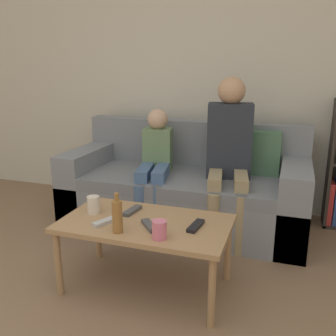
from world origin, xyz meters
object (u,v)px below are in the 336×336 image
object	(u,v)px
person_child	(155,161)
tv_remote_1	(196,226)
tv_remote_2	(132,211)
couch	(186,190)
tv_remote_3	(150,226)
coffee_table	(146,228)
cup_far	(93,205)
tv_remote_0	(106,221)
bottle	(117,216)
cup_near	(159,230)
person_adult	(229,146)

from	to	relation	value
person_child	tv_remote_1	distance (m)	1.07
tv_remote_1	tv_remote_2	bearing A→B (deg)	174.60
tv_remote_2	couch	bearing A→B (deg)	92.31
tv_remote_1	tv_remote_3	distance (m)	0.26
coffee_table	cup_far	xyz separation A→B (m)	(-0.35, 0.02, 0.10)
coffee_table	tv_remote_0	size ratio (longest dim) A/B	5.73
tv_remote_2	bottle	size ratio (longest dim) A/B	0.76
couch	tv_remote_2	size ratio (longest dim) A/B	11.38
person_child	tv_remote_2	world-z (taller)	person_child
person_child	cup_far	distance (m)	0.89
coffee_table	bottle	distance (m)	0.25
couch	tv_remote_0	xyz separation A→B (m)	(-0.17, -1.12, 0.15)
tv_remote_3	bottle	bearing A→B (deg)	178.21
coffee_table	cup_near	bearing A→B (deg)	-50.12
tv_remote_2	tv_remote_3	distance (m)	0.26
person_child	bottle	bearing A→B (deg)	-90.89
person_child	tv_remote_2	distance (m)	0.82
cup_near	tv_remote_0	xyz separation A→B (m)	(-0.36, 0.09, -0.04)
coffee_table	tv_remote_2	distance (m)	0.18
person_adult	tv_remote_0	size ratio (longest dim) A/B	7.16
coffee_table	cup_far	distance (m)	0.37
coffee_table	person_adult	xyz separation A→B (m)	(0.33, 0.95, 0.33)
person_child	tv_remote_3	bearing A→B (deg)	-81.89
tv_remote_1	tv_remote_2	size ratio (longest dim) A/B	1.00
person_child	tv_remote_0	bearing A→B (deg)	-96.79
tv_remote_0	tv_remote_1	bearing A→B (deg)	37.02
cup_far	tv_remote_1	size ratio (longest dim) A/B	0.62
couch	tv_remote_1	bearing A→B (deg)	-71.21
couch	tv_remote_3	bearing A→B (deg)	-85.03
couch	tv_remote_0	distance (m)	1.15
couch	tv_remote_1	distance (m)	1.08
person_child	cup_far	size ratio (longest dim) A/B	8.97
person_child	tv_remote_1	world-z (taller)	person_child
cup_near	tv_remote_1	bearing A→B (deg)	52.36
person_adult	cup_near	xyz separation A→B (m)	(-0.17, -1.14, -0.24)
person_adult	tv_remote_2	size ratio (longest dim) A/B	7.13
coffee_table	bottle	xyz separation A→B (m)	(-0.09, -0.19, 0.14)
couch	person_child	world-z (taller)	person_child
tv_remote_1	tv_remote_3	xyz separation A→B (m)	(-0.25, -0.08, 0.00)
couch	person_child	bearing A→B (deg)	-152.04
person_child	tv_remote_3	world-z (taller)	person_child
cup_far	tv_remote_2	distance (m)	0.24
tv_remote_1	person_child	bearing A→B (deg)	129.83
person_adult	cup_far	distance (m)	1.18
person_adult	cup_near	distance (m)	1.17
couch	cup_near	bearing A→B (deg)	-80.79
couch	tv_remote_3	size ratio (longest dim) A/B	12.39
tv_remote_2	bottle	bearing A→B (deg)	-73.80
person_adult	cup_far	size ratio (longest dim) A/B	11.46
tv_remote_1	tv_remote_2	distance (m)	0.45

